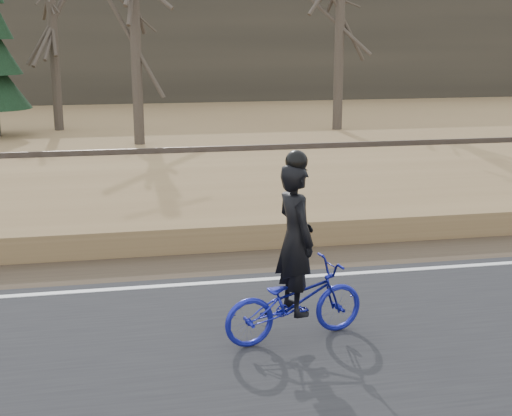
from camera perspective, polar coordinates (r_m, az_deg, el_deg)
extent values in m
plane|color=olive|center=(11.13, 10.61, -5.64)|extent=(120.00, 120.00, 0.00)
cube|color=black|center=(9.02, 16.51, -10.60)|extent=(120.00, 6.00, 0.06)
cube|color=silver|center=(11.28, 10.25, -5.00)|extent=(120.00, 0.12, 0.01)
cube|color=#473A2B|center=(12.18, 8.55, -3.72)|extent=(120.00, 1.60, 0.04)
cube|color=olive|center=(14.88, 4.75, 0.45)|extent=(120.00, 5.00, 0.44)
cube|color=slate|center=(18.48, 1.56, 3.18)|extent=(120.00, 3.00, 0.45)
cube|color=black|center=(18.43, 1.56, 4.08)|extent=(120.00, 2.40, 0.14)
cube|color=brown|center=(17.71, 2.07, 4.15)|extent=(120.00, 0.07, 0.15)
cube|color=brown|center=(19.10, 1.09, 4.88)|extent=(120.00, 0.07, 0.15)
cube|color=#383328|center=(39.92, -5.50, 12.95)|extent=(120.00, 4.00, 6.00)
imported|color=navy|center=(8.65, 3.10, -7.47)|extent=(1.89, 0.99, 0.95)
imported|color=black|center=(8.39, 3.17, -2.49)|extent=(0.56, 0.74, 1.81)
sphere|color=black|center=(8.18, 3.26, 3.75)|extent=(0.26, 0.26, 0.26)
cylinder|color=#453C32|center=(28.20, -15.92, 12.96)|extent=(0.36, 0.36, 6.87)
cylinder|color=#453C32|center=(24.03, -9.60, 12.84)|extent=(0.36, 0.36, 6.57)
cylinder|color=#453C32|center=(27.55, 6.73, 14.43)|extent=(0.36, 0.36, 7.88)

